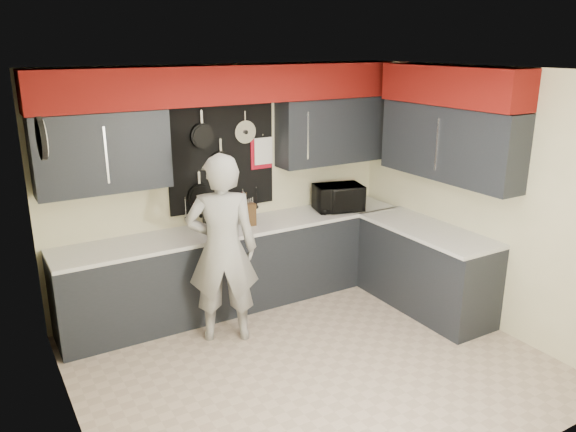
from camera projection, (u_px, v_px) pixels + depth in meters
ground at (311, 364)px, 5.13m from camera, size 4.00×4.00×0.00m
back_wall_assembly at (231, 122)px, 5.85m from camera, size 4.00×0.36×2.60m
right_wall_assembly at (453, 132)px, 5.67m from camera, size 0.36×3.50×2.60m
left_wall_assembly at (64, 272)px, 3.77m from camera, size 0.05×3.50×2.60m
base_cabinets at (293, 266)px, 6.16m from camera, size 3.95×2.20×0.92m
microwave at (338, 198)px, 6.56m from camera, size 0.62×0.50×0.30m
knife_block at (250, 214)px, 6.03m from camera, size 0.12×0.12×0.24m
utensil_crock at (245, 217)px, 6.07m from camera, size 0.13×0.13×0.16m
coffee_maker at (213, 213)px, 5.88m from camera, size 0.20×0.24×0.34m
person at (222, 249)px, 5.33m from camera, size 0.80×0.68×1.86m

